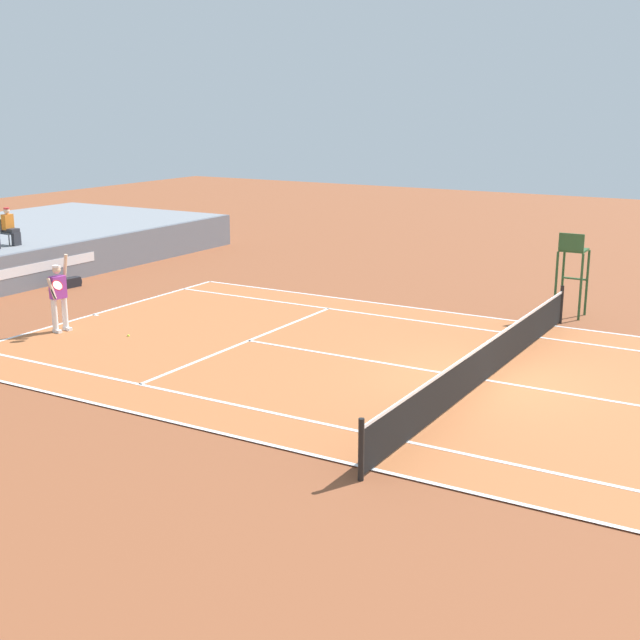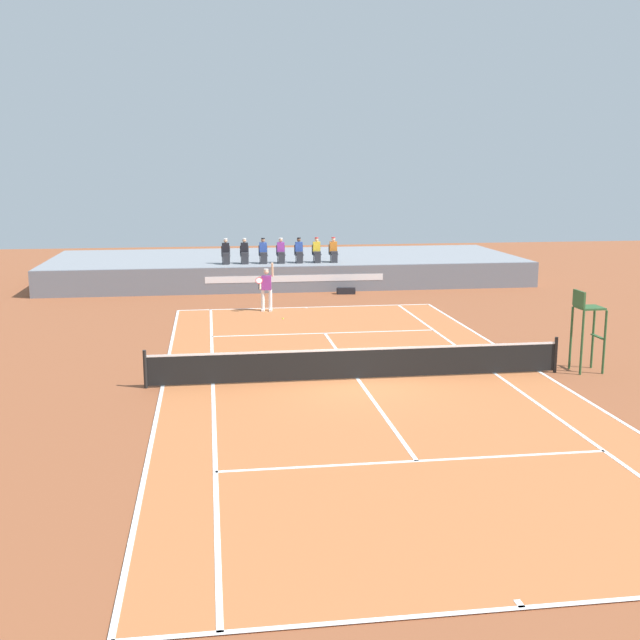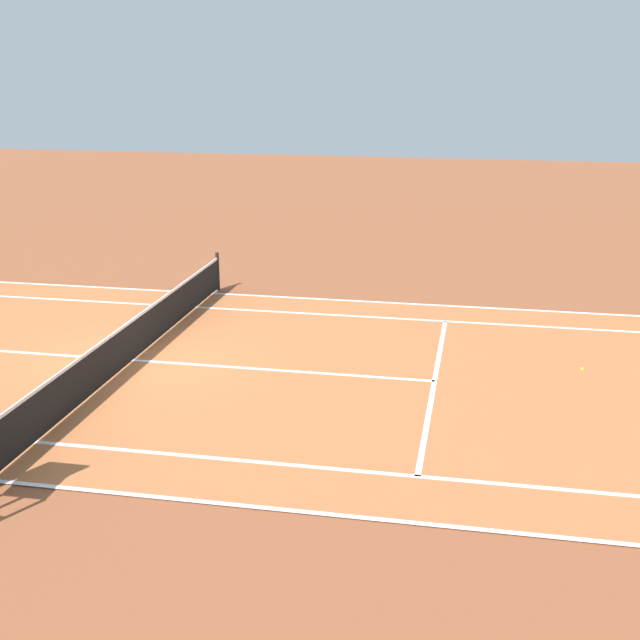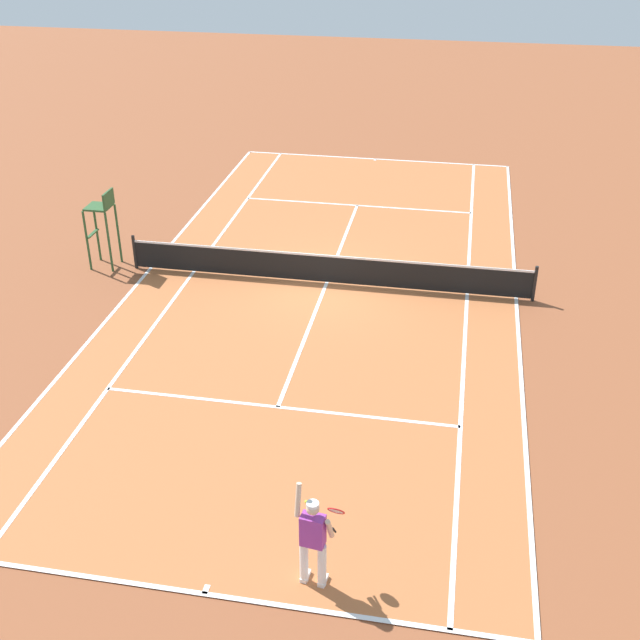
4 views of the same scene
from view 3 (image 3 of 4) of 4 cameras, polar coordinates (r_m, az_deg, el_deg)
ground_plane at (r=18.54m, az=-12.43°, el=-2.73°), size 80.00×80.00×0.00m
court at (r=18.54m, az=-12.43°, el=-2.70°), size 11.08×23.88×0.03m
net at (r=18.38m, az=-12.53°, el=-1.20°), size 11.98×0.10×1.07m
tennis_ball at (r=18.40m, az=17.26°, el=-3.17°), size 0.07×0.07×0.07m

